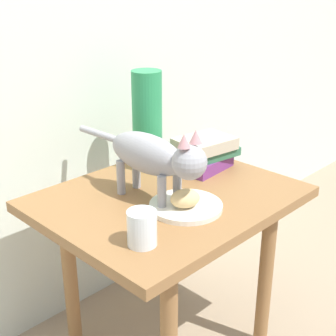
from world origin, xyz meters
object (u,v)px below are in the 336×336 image
plate (186,206)px  book_stack (204,153)px  cat (155,156)px  green_vase (147,121)px  side_table (168,219)px  bread_roll (185,198)px  candle_jar (142,230)px

plate → book_stack: book_stack is taller
cat → book_stack: cat is taller
green_vase → side_table: bearing=-117.7°
bread_roll → cat: cat is taller
cat → candle_jar: cat is taller
green_vase → plate: bearing=-114.6°
cat → candle_jar: (-0.18, -0.14, -0.09)m
candle_jar → cat: bearing=38.6°
green_vase → candle_jar: size_ratio=3.69×
bread_roll → side_table: bearing=66.8°
side_table → green_vase: 0.32m
cat → book_stack: (0.28, 0.06, -0.08)m
side_table → cat: bearing=-173.6°
book_stack → candle_jar: book_stack is taller
plate → cat: size_ratio=0.41×
bread_roll → plate: bearing=35.9°
plate → green_vase: green_vase is taller
bread_roll → cat: 0.14m
side_table → bread_roll: 0.17m
bread_roll → cat: bearing=96.0°
side_table → green_vase: bearing=62.3°
cat → green_vase: (0.16, 0.20, 0.02)m
plate → book_stack: bearing=31.1°
cat → green_vase: green_vase is taller
green_vase → bread_roll: bearing=-116.1°
book_stack → side_table: bearing=-166.3°
side_table → bread_roll: bearing=-113.2°
plate → bread_roll: bearing=-144.1°
plate → green_vase: size_ratio=0.63×
plate → book_stack: 0.30m
side_table → candle_jar: candle_jar is taller
bread_roll → book_stack: size_ratio=0.38×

